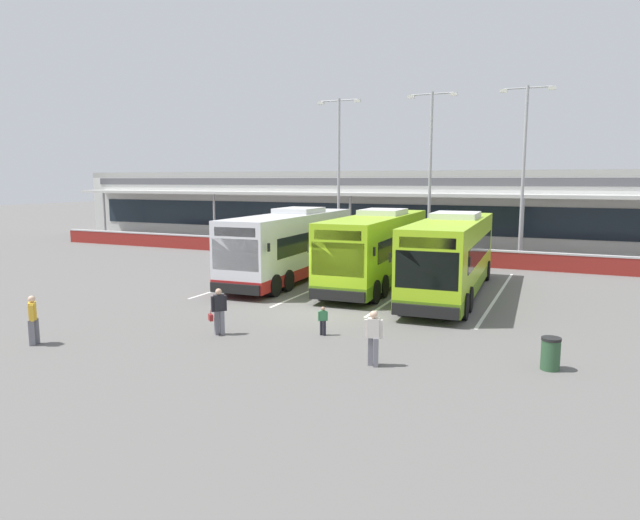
# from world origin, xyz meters

# --- Properties ---
(ground_plane) EXTENTS (200.00, 200.00, 0.00)m
(ground_plane) POSITION_xyz_m (0.00, 0.00, 0.00)
(ground_plane) COLOR #605E5B
(terminal_building) EXTENTS (70.00, 13.00, 6.00)m
(terminal_building) POSITION_xyz_m (-0.00, 26.91, 3.01)
(terminal_building) COLOR silver
(terminal_building) RESTS_ON ground
(red_barrier_wall) EXTENTS (60.00, 0.40, 1.10)m
(red_barrier_wall) POSITION_xyz_m (0.00, 14.50, 0.56)
(red_barrier_wall) COLOR maroon
(red_barrier_wall) RESTS_ON ground
(coach_bus_leftmost) EXTENTS (3.34, 12.25, 3.78)m
(coach_bus_leftmost) POSITION_xyz_m (-4.42, 6.08, 1.79)
(coach_bus_leftmost) COLOR silver
(coach_bus_leftmost) RESTS_ON ground
(coach_bus_left_centre) EXTENTS (3.34, 12.25, 3.78)m
(coach_bus_left_centre) POSITION_xyz_m (0.22, 6.59, 1.79)
(coach_bus_left_centre) COLOR #9ED11E
(coach_bus_left_centre) RESTS_ON ground
(coach_bus_centre) EXTENTS (3.34, 12.25, 3.78)m
(coach_bus_centre) POSITION_xyz_m (4.24, 5.31, 1.79)
(coach_bus_centre) COLOR #9ED11E
(coach_bus_centre) RESTS_ON ground
(bay_stripe_far_west) EXTENTS (0.14, 13.00, 0.01)m
(bay_stripe_far_west) POSITION_xyz_m (-6.30, 6.00, 0.00)
(bay_stripe_far_west) COLOR silver
(bay_stripe_far_west) RESTS_ON ground
(bay_stripe_west) EXTENTS (0.14, 13.00, 0.01)m
(bay_stripe_west) POSITION_xyz_m (-2.10, 6.00, 0.00)
(bay_stripe_west) COLOR silver
(bay_stripe_west) RESTS_ON ground
(bay_stripe_mid_west) EXTENTS (0.14, 13.00, 0.01)m
(bay_stripe_mid_west) POSITION_xyz_m (2.10, 6.00, 0.00)
(bay_stripe_mid_west) COLOR silver
(bay_stripe_mid_west) RESTS_ON ground
(bay_stripe_centre) EXTENTS (0.14, 13.00, 0.01)m
(bay_stripe_centre) POSITION_xyz_m (6.30, 6.00, 0.00)
(bay_stripe_centre) COLOR silver
(bay_stripe_centre) RESTS_ON ground
(pedestrian_with_handbag) EXTENTS (0.57, 0.57, 1.62)m
(pedestrian_with_handbag) POSITION_xyz_m (-1.69, -4.83, 0.86)
(pedestrian_with_handbag) COLOR slate
(pedestrian_with_handbag) RESTS_ON ground
(pedestrian_in_dark_coat) EXTENTS (0.54, 0.31, 1.62)m
(pedestrian_in_dark_coat) POSITION_xyz_m (4.24, -5.76, 0.87)
(pedestrian_in_dark_coat) COLOR slate
(pedestrian_in_dark_coat) RESTS_ON ground
(pedestrian_child) EXTENTS (0.31, 0.23, 1.00)m
(pedestrian_child) POSITION_xyz_m (1.63, -3.44, 0.54)
(pedestrian_child) COLOR black
(pedestrian_child) RESTS_ON ground
(pedestrian_near_bin) EXTENTS (0.46, 0.43, 1.62)m
(pedestrian_near_bin) POSITION_xyz_m (-6.47, -8.29, 0.87)
(pedestrian_near_bin) COLOR slate
(pedestrian_near_bin) RESTS_ON ground
(lamp_post_west) EXTENTS (3.24, 0.28, 11.00)m
(lamp_post_west) POSITION_xyz_m (-6.27, 17.16, 6.29)
(lamp_post_west) COLOR #9E9EA3
(lamp_post_west) RESTS_ON ground
(lamp_post_centre) EXTENTS (3.24, 0.28, 11.00)m
(lamp_post_centre) POSITION_xyz_m (0.44, 16.81, 6.29)
(lamp_post_centre) COLOR #9E9EA3
(lamp_post_centre) RESTS_ON ground
(lamp_post_east) EXTENTS (3.24, 0.28, 11.00)m
(lamp_post_east) POSITION_xyz_m (6.30, 16.77, 6.29)
(lamp_post_east) COLOR #9E9EA3
(lamp_post_east) RESTS_ON ground
(litter_bin) EXTENTS (0.54, 0.54, 0.93)m
(litter_bin) POSITION_xyz_m (8.89, -4.03, 0.47)
(litter_bin) COLOR #2D5133
(litter_bin) RESTS_ON ground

